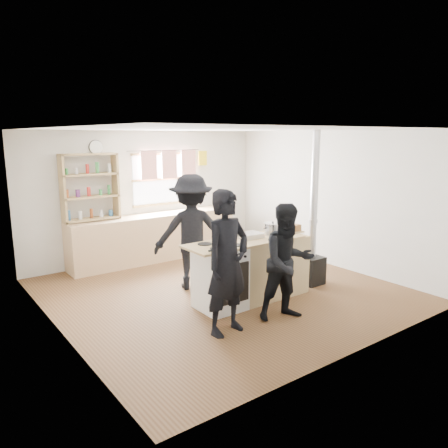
{
  "coord_description": "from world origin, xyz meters",
  "views": [
    {
      "loc": [
        -3.88,
        -5.28,
        2.42
      ],
      "look_at": [
        -0.05,
        -0.1,
        1.1
      ],
      "focal_mm": 35.0,
      "sensor_mm": 36.0,
      "label": 1
    }
  ],
  "objects": [
    {
      "name": "ground",
      "position": [
        0.0,
        0.0,
        -0.01
      ],
      "size": [
        5.0,
        5.0,
        0.01
      ],
      "primitive_type": "cube",
      "color": "brown",
      "rests_on": "ground"
    },
    {
      "name": "back_counter",
      "position": [
        0.0,
        2.22,
        0.45
      ],
      "size": [
        3.4,
        0.55,
        0.9
      ],
      "primitive_type": "cube",
      "color": "tan",
      "rests_on": "ground"
    },
    {
      "name": "thermos",
      "position": [
        0.8,
        2.22,
        1.04
      ],
      "size": [
        0.1,
        0.1,
        0.27
      ],
      "primitive_type": "cylinder",
      "color": "silver",
      "rests_on": "back_counter"
    },
    {
      "name": "roast_tray",
      "position": [
        0.15,
        -0.47,
        0.97
      ],
      "size": [
        0.35,
        0.28,
        0.07
      ],
      "color": "silver",
      "rests_on": "cooking_island"
    },
    {
      "name": "person_near_right",
      "position": [
        0.07,
        -1.35,
        0.78
      ],
      "size": [
        0.88,
        0.76,
        1.56
      ],
      "primitive_type": "imported",
      "rotation": [
        0.0,
        0.0,
        -0.26
      ],
      "color": "black",
      "rests_on": "ground"
    },
    {
      "name": "person_near_left",
      "position": [
        -0.82,
        -1.21,
        0.9
      ],
      "size": [
        0.71,
        0.52,
        1.79
      ],
      "primitive_type": "imported",
      "rotation": [
        0.0,
        0.0,
        0.14
      ],
      "color": "black",
      "rests_on": "ground"
    },
    {
      "name": "skillet_greens",
      "position": [
        -0.51,
        -0.75,
        0.96
      ],
      "size": [
        0.31,
        0.31,
        0.05
      ],
      "color": "black",
      "rests_on": "cooking_island"
    },
    {
      "name": "stockpot_counter",
      "position": [
        0.55,
        -0.54,
        1.02
      ],
      "size": [
        0.28,
        0.28,
        0.21
      ],
      "color": "silver",
      "rests_on": "cooking_island"
    },
    {
      "name": "cooking_island",
      "position": [
        0.14,
        -0.55,
        0.47
      ],
      "size": [
        1.97,
        0.64,
        0.93
      ],
      "color": "white",
      "rests_on": "ground"
    },
    {
      "name": "flue_heater",
      "position": [
        1.38,
        -0.59,
        0.66
      ],
      "size": [
        0.35,
        0.35,
        2.5
      ],
      "color": "black",
      "rests_on": "ground"
    },
    {
      "name": "shelving_unit",
      "position": [
        -1.2,
        2.34,
        1.51
      ],
      "size": [
        1.0,
        0.28,
        1.2
      ],
      "color": "tan",
      "rests_on": "back_counter"
    },
    {
      "name": "stockpot_stove",
      "position": [
        -0.36,
        -0.43,
        1.01
      ],
      "size": [
        0.21,
        0.21,
        0.17
      ],
      "color": "#BABABC",
      "rests_on": "cooking_island"
    },
    {
      "name": "bread_board",
      "position": [
        0.93,
        -0.6,
        0.98
      ],
      "size": [
        0.29,
        0.22,
        0.12
      ],
      "color": "tan",
      "rests_on": "cooking_island"
    },
    {
      "name": "person_far",
      "position": [
        -0.29,
        0.43,
        0.91
      ],
      "size": [
        1.35,
        1.1,
        1.82
      ],
      "primitive_type": "imported",
      "rotation": [
        0.0,
        0.0,
        2.72
      ],
      "color": "black",
      "rests_on": "ground"
    }
  ]
}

